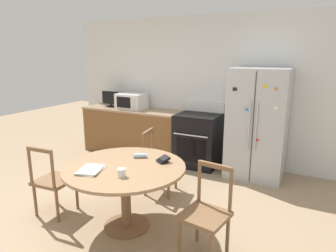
{
  "coord_description": "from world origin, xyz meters",
  "views": [
    {
      "loc": [
        2.04,
        -2.49,
        1.94
      ],
      "look_at": [
        0.16,
        1.15,
        0.95
      ],
      "focal_mm": 32.0,
      "sensor_mm": 36.0,
      "label": 1
    }
  ],
  "objects_px": {
    "dining_chair_far": "(159,163)",
    "refrigerator": "(257,124)",
    "candle_glass": "(121,173)",
    "dining_chair_right": "(206,214)",
    "dining_chair_left": "(53,181)",
    "microwave": "(131,101)",
    "wallet": "(163,160)",
    "oven_range": "(198,139)",
    "countertop_tv": "(111,98)"
  },
  "relations": [
    {
      "from": "dining_chair_far",
      "to": "refrigerator",
      "type": "bearing_deg",
      "value": 129.36
    },
    {
      "from": "candle_glass",
      "to": "dining_chair_far",
      "type": "bearing_deg",
      "value": 101.78
    },
    {
      "from": "dining_chair_right",
      "to": "dining_chair_left",
      "type": "bearing_deg",
      "value": 12.14
    },
    {
      "from": "refrigerator",
      "to": "dining_chair_far",
      "type": "xyz_separation_m",
      "value": [
        -1.1,
        -1.23,
        -0.43
      ]
    },
    {
      "from": "microwave",
      "to": "dining_chair_left",
      "type": "distance_m",
      "value": 2.54
    },
    {
      "from": "dining_chair_left",
      "to": "dining_chair_right",
      "type": "bearing_deg",
      "value": -0.52
    },
    {
      "from": "refrigerator",
      "to": "dining_chair_right",
      "type": "xyz_separation_m",
      "value": [
        -0.02,
        -2.23,
        -0.43
      ]
    },
    {
      "from": "microwave",
      "to": "dining_chair_right",
      "type": "xyz_separation_m",
      "value": [
        2.4,
        -2.3,
        -0.61
      ]
    },
    {
      "from": "microwave",
      "to": "wallet",
      "type": "relative_size",
      "value": 3.14
    },
    {
      "from": "oven_range",
      "to": "wallet",
      "type": "xyz_separation_m",
      "value": [
        0.34,
        -1.94,
        0.3
      ]
    },
    {
      "from": "dining_chair_left",
      "to": "dining_chair_right",
      "type": "relative_size",
      "value": 1.0
    },
    {
      "from": "refrigerator",
      "to": "wallet",
      "type": "distance_m",
      "value": 2.01
    },
    {
      "from": "oven_range",
      "to": "dining_chair_left",
      "type": "relative_size",
      "value": 1.2
    },
    {
      "from": "wallet",
      "to": "oven_range",
      "type": "bearing_deg",
      "value": 99.99
    },
    {
      "from": "candle_glass",
      "to": "wallet",
      "type": "xyz_separation_m",
      "value": [
        0.18,
        0.56,
        -0.01
      ]
    },
    {
      "from": "dining_chair_right",
      "to": "countertop_tv",
      "type": "bearing_deg",
      "value": -29.78
    },
    {
      "from": "dining_chair_left",
      "to": "microwave",
      "type": "bearing_deg",
      "value": 96.93
    },
    {
      "from": "countertop_tv",
      "to": "candle_glass",
      "type": "xyz_separation_m",
      "value": [
        2.07,
        -2.51,
        -0.29
      ]
    },
    {
      "from": "oven_range",
      "to": "microwave",
      "type": "bearing_deg",
      "value": 178.72
    },
    {
      "from": "candle_glass",
      "to": "microwave",
      "type": "bearing_deg",
      "value": 121.99
    },
    {
      "from": "countertop_tv",
      "to": "oven_range",
      "type": "bearing_deg",
      "value": -0.47
    },
    {
      "from": "microwave",
      "to": "dining_chair_left",
      "type": "bearing_deg",
      "value": -78.99
    },
    {
      "from": "dining_chair_left",
      "to": "oven_range",
      "type": "bearing_deg",
      "value": 64.47
    },
    {
      "from": "dining_chair_right",
      "to": "wallet",
      "type": "xyz_separation_m",
      "value": [
        -0.65,
        0.34,
        0.34
      ]
    },
    {
      "from": "microwave",
      "to": "wallet",
      "type": "xyz_separation_m",
      "value": [
        1.75,
        -1.97,
        -0.27
      ]
    },
    {
      "from": "dining_chair_far",
      "to": "wallet",
      "type": "bearing_deg",
      "value": 23.9
    },
    {
      "from": "oven_range",
      "to": "dining_chair_left",
      "type": "height_order",
      "value": "oven_range"
    },
    {
      "from": "dining_chair_left",
      "to": "candle_glass",
      "type": "distance_m",
      "value": 1.16
    },
    {
      "from": "refrigerator",
      "to": "microwave",
      "type": "height_order",
      "value": "refrigerator"
    },
    {
      "from": "dining_chair_far",
      "to": "candle_glass",
      "type": "xyz_separation_m",
      "value": [
        0.25,
        -1.22,
        0.35
      ]
    },
    {
      "from": "countertop_tv",
      "to": "wallet",
      "type": "bearing_deg",
      "value": -41.01
    },
    {
      "from": "oven_range",
      "to": "dining_chair_far",
      "type": "height_order",
      "value": "oven_range"
    },
    {
      "from": "oven_range",
      "to": "candle_glass",
      "type": "xyz_separation_m",
      "value": [
        0.17,
        -2.49,
        0.31
      ]
    },
    {
      "from": "dining_chair_right",
      "to": "candle_glass",
      "type": "distance_m",
      "value": 0.92
    },
    {
      "from": "refrigerator",
      "to": "dining_chair_far",
      "type": "distance_m",
      "value": 1.71
    },
    {
      "from": "candle_glass",
      "to": "countertop_tv",
      "type": "bearing_deg",
      "value": 129.52
    },
    {
      "from": "dining_chair_right",
      "to": "wallet",
      "type": "bearing_deg",
      "value": -18.91
    },
    {
      "from": "countertop_tv",
      "to": "dining_chair_left",
      "type": "distance_m",
      "value": 2.67
    },
    {
      "from": "dining_chair_right",
      "to": "wallet",
      "type": "distance_m",
      "value": 0.8
    },
    {
      "from": "dining_chair_right",
      "to": "oven_range",
      "type": "bearing_deg",
      "value": -57.95
    },
    {
      "from": "countertop_tv",
      "to": "wallet",
      "type": "xyz_separation_m",
      "value": [
        2.24,
        -1.95,
        -0.3
      ]
    },
    {
      "from": "candle_glass",
      "to": "oven_range",
      "type": "bearing_deg",
      "value": 93.8
    },
    {
      "from": "dining_chair_far",
      "to": "candle_glass",
      "type": "height_order",
      "value": "dining_chair_far"
    },
    {
      "from": "refrigerator",
      "to": "oven_range",
      "type": "distance_m",
      "value": 1.08
    },
    {
      "from": "candle_glass",
      "to": "dining_chair_left",
      "type": "bearing_deg",
      "value": 174.81
    },
    {
      "from": "refrigerator",
      "to": "dining_chair_right",
      "type": "bearing_deg",
      "value": -90.55
    },
    {
      "from": "microwave",
      "to": "countertop_tv",
      "type": "bearing_deg",
      "value": -178.15
    },
    {
      "from": "countertop_tv",
      "to": "dining_chair_left",
      "type": "relative_size",
      "value": 0.42
    },
    {
      "from": "microwave",
      "to": "dining_chair_far",
      "type": "height_order",
      "value": "microwave"
    },
    {
      "from": "refrigerator",
      "to": "dining_chair_far",
      "type": "bearing_deg",
      "value": -131.69
    }
  ]
}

